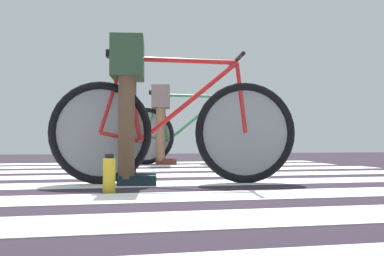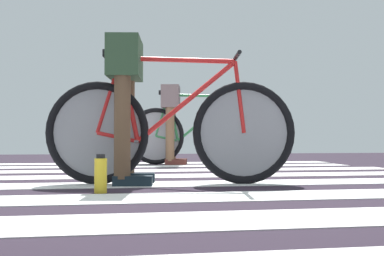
{
  "view_description": "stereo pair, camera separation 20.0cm",
  "coord_description": "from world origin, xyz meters",
  "px_view_note": "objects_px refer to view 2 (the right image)",
  "views": [
    {
      "loc": [
        -0.43,
        -3.75,
        0.33
      ],
      "look_at": [
        0.38,
        -0.11,
        0.42
      ],
      "focal_mm": 45.23,
      "sensor_mm": 36.0,
      "label": 1
    },
    {
      "loc": [
        -0.23,
        -3.75,
        0.33
      ],
      "look_at": [
        0.38,
        -0.11,
        0.42
      ],
      "focal_mm": 45.23,
      "sensor_mm": 36.0,
      "label": 2
    }
  ],
  "objects_px": {
    "cyclist_2_of_2": "(171,114)",
    "water_bottle": "(101,175)",
    "bicycle_2_of_2": "(196,134)",
    "bicycle_1_of_2": "(170,129)",
    "cyclist_1_of_2": "(126,90)"
  },
  "relations": [
    {
      "from": "bicycle_1_of_2",
      "to": "cyclist_1_of_2",
      "type": "height_order",
      "value": "cyclist_1_of_2"
    },
    {
      "from": "water_bottle",
      "to": "cyclist_2_of_2",
      "type": "bearing_deg",
      "value": 75.97
    },
    {
      "from": "bicycle_1_of_2",
      "to": "bicycle_2_of_2",
      "type": "xyz_separation_m",
      "value": [
        0.64,
        2.66,
        0.0
      ]
    },
    {
      "from": "bicycle_2_of_2",
      "to": "cyclist_2_of_2",
      "type": "bearing_deg",
      "value": -180.0
    },
    {
      "from": "cyclist_1_of_2",
      "to": "water_bottle",
      "type": "xyz_separation_m",
      "value": [
        -0.16,
        -0.53,
        -0.55
      ]
    },
    {
      "from": "bicycle_1_of_2",
      "to": "water_bottle",
      "type": "bearing_deg",
      "value": -125.64
    },
    {
      "from": "bicycle_1_of_2",
      "to": "cyclist_1_of_2",
      "type": "relative_size",
      "value": 1.7
    },
    {
      "from": "cyclist_1_of_2",
      "to": "bicycle_1_of_2",
      "type": "bearing_deg",
      "value": -0.0
    },
    {
      "from": "bicycle_2_of_2",
      "to": "cyclist_2_of_2",
      "type": "xyz_separation_m",
      "value": [
        -0.31,
        0.06,
        0.26
      ]
    },
    {
      "from": "bicycle_2_of_2",
      "to": "cyclist_1_of_2",
      "type": "bearing_deg",
      "value": -99.13
    },
    {
      "from": "cyclist_2_of_2",
      "to": "bicycle_2_of_2",
      "type": "bearing_deg",
      "value": 0.0
    },
    {
      "from": "cyclist_1_of_2",
      "to": "cyclist_2_of_2",
      "type": "height_order",
      "value": "cyclist_1_of_2"
    },
    {
      "from": "cyclist_2_of_2",
      "to": "water_bottle",
      "type": "relative_size",
      "value": 4.4
    },
    {
      "from": "bicycle_2_of_2",
      "to": "cyclist_2_of_2",
      "type": "distance_m",
      "value": 0.4
    },
    {
      "from": "bicycle_1_of_2",
      "to": "cyclist_1_of_2",
      "type": "distance_m",
      "value": 0.41
    }
  ]
}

